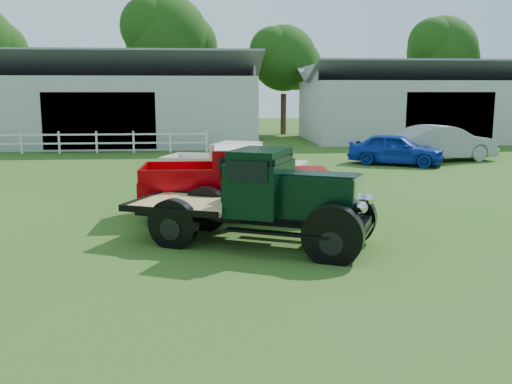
{
  "coord_description": "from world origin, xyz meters",
  "views": [
    {
      "loc": [
        -0.88,
        -11.77,
        3.36
      ],
      "look_at": [
        0.2,
        1.2,
        1.05
      ],
      "focal_mm": 40.0,
      "sensor_mm": 36.0,
      "label": 1
    }
  ],
  "objects_px": {
    "misc_car_blue": "(396,149)",
    "misc_car_grey": "(442,143)",
    "vintage_flatbed": "(256,197)",
    "white_pickup": "(234,171)",
    "red_pickup": "(236,182)"
  },
  "relations": [
    {
      "from": "white_pickup",
      "to": "misc_car_grey",
      "type": "relative_size",
      "value": 0.89
    },
    {
      "from": "misc_car_blue",
      "to": "misc_car_grey",
      "type": "height_order",
      "value": "misc_car_grey"
    },
    {
      "from": "misc_car_grey",
      "to": "red_pickup",
      "type": "bearing_deg",
      "value": 124.38
    },
    {
      "from": "red_pickup",
      "to": "misc_car_blue",
      "type": "distance_m",
      "value": 13.0
    },
    {
      "from": "vintage_flatbed",
      "to": "misc_car_grey",
      "type": "relative_size",
      "value": 1.02
    },
    {
      "from": "vintage_flatbed",
      "to": "misc_car_blue",
      "type": "xyz_separation_m",
      "value": [
        7.57,
        13.22,
        -0.33
      ]
    },
    {
      "from": "misc_car_grey",
      "to": "misc_car_blue",
      "type": "bearing_deg",
      "value": 101.49
    },
    {
      "from": "misc_car_blue",
      "to": "misc_car_grey",
      "type": "xyz_separation_m",
      "value": [
        2.71,
        1.25,
        0.14
      ]
    },
    {
      "from": "vintage_flatbed",
      "to": "red_pickup",
      "type": "bearing_deg",
      "value": 120.18
    },
    {
      "from": "vintage_flatbed",
      "to": "misc_car_grey",
      "type": "height_order",
      "value": "vintage_flatbed"
    },
    {
      "from": "vintage_flatbed",
      "to": "red_pickup",
      "type": "relative_size",
      "value": 1.03
    },
    {
      "from": "vintage_flatbed",
      "to": "misc_car_grey",
      "type": "bearing_deg",
      "value": 78.76
    },
    {
      "from": "red_pickup",
      "to": "white_pickup",
      "type": "bearing_deg",
      "value": 89.36
    },
    {
      "from": "misc_car_grey",
      "to": "white_pickup",
      "type": "bearing_deg",
      "value": 116.66
    },
    {
      "from": "vintage_flatbed",
      "to": "red_pickup",
      "type": "xyz_separation_m",
      "value": [
        -0.3,
        2.88,
        -0.11
      ]
    }
  ]
}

